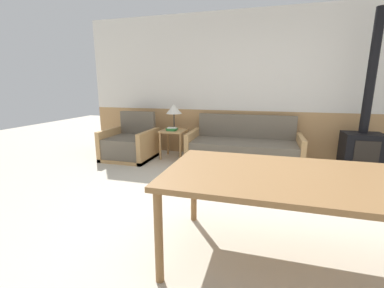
# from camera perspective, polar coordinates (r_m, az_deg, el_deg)

# --- Properties ---
(ground_plane) EXTENTS (16.00, 16.00, 0.00)m
(ground_plane) POSITION_cam_1_polar(r_m,az_deg,el_deg) (2.76, 14.39, -17.07)
(ground_plane) COLOR beige
(wall_back) EXTENTS (7.20, 0.06, 2.70)m
(wall_back) POSITION_cam_1_polar(r_m,az_deg,el_deg) (5.04, 16.26, 12.18)
(wall_back) COLOR tan
(wall_back) RESTS_ON ground_plane
(couch) EXTENTS (1.95, 0.84, 0.83)m
(couch) POSITION_cam_1_polar(r_m,az_deg,el_deg) (4.67, 11.34, -1.21)
(couch) COLOR tan
(couch) RESTS_ON ground_plane
(armchair) EXTENTS (0.88, 0.85, 0.86)m
(armchair) POSITION_cam_1_polar(r_m,az_deg,el_deg) (5.03, -13.58, -0.23)
(armchair) COLOR tan
(armchair) RESTS_ON ground_plane
(side_table) EXTENTS (0.46, 0.46, 0.54)m
(side_table) POSITION_cam_1_polar(r_m,az_deg,el_deg) (4.92, -4.09, 1.89)
(side_table) COLOR tan
(side_table) RESTS_ON ground_plane
(table_lamp) EXTENTS (0.30, 0.30, 0.48)m
(table_lamp) POSITION_cam_1_polar(r_m,az_deg,el_deg) (4.93, -4.05, 7.65)
(table_lamp) COLOR #262628
(table_lamp) RESTS_ON side_table
(book_stack) EXTENTS (0.22, 0.15, 0.06)m
(book_stack) POSITION_cam_1_polar(r_m,az_deg,el_deg) (4.83, -4.52, 3.34)
(book_stack) COLOR #2D7F3D
(book_stack) RESTS_ON side_table
(dining_table) EXTENTS (2.01, 1.02, 0.73)m
(dining_table) POSITION_cam_1_polar(r_m,az_deg,el_deg) (2.04, 23.49, -8.04)
(dining_table) COLOR olive
(dining_table) RESTS_ON ground_plane
(wood_stove) EXTENTS (0.57, 0.45, 2.47)m
(wood_stove) POSITION_cam_1_polar(r_m,az_deg,el_deg) (4.84, 33.79, 1.46)
(wood_stove) COLOR black
(wood_stove) RESTS_ON ground_plane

